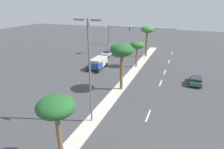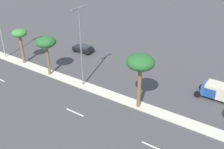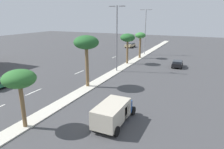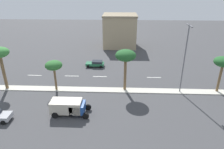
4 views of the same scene
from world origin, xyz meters
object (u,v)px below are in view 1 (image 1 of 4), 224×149
at_px(sedan_green_center, 196,80).
at_px(palm_tree_outboard, 122,51).
at_px(box_truck, 98,63).
at_px(traffic_signal_gantry, 126,32).
at_px(sedan_silver_right, 107,53).
at_px(palm_tree_mid, 147,31).
at_px(palm_tree_center, 137,46).
at_px(palm_tree_inboard, 56,108).
at_px(directional_road_sign, 89,44).
at_px(street_lamp_mid, 90,66).

bearing_deg(sedan_green_center, palm_tree_outboard, 30.50).
bearing_deg(box_truck, traffic_signal_gantry, -87.18).
xyz_separation_m(sedan_silver_right, sedan_green_center, (-20.68, 11.31, -0.01)).
height_order(palm_tree_mid, palm_tree_center, palm_tree_mid).
bearing_deg(palm_tree_center, palm_tree_outboard, 93.17).
xyz_separation_m(palm_tree_center, sedan_silver_right, (9.04, -5.76, -3.84)).
height_order(traffic_signal_gantry, palm_tree_center, traffic_signal_gantry).
bearing_deg(palm_tree_inboard, palm_tree_mid, -89.21).
distance_m(palm_tree_inboard, box_truck, 25.51).
bearing_deg(sedan_silver_right, palm_tree_inboard, 106.08).
relative_size(directional_road_sign, palm_tree_inboard, 0.59).
xyz_separation_m(traffic_signal_gantry, box_truck, (-1.14, 23.08, -3.01)).
bearing_deg(palm_tree_center, sedan_silver_right, -32.51).
height_order(directional_road_sign, palm_tree_inboard, palm_tree_inboard).
distance_m(palm_tree_mid, palm_tree_outboard, 21.00).
relative_size(traffic_signal_gantry, directional_road_sign, 5.60).
relative_size(palm_tree_outboard, street_lamp_mid, 0.63).
xyz_separation_m(palm_tree_center, street_lamp_mid, (-0.27, 21.50, 2.11)).
distance_m(traffic_signal_gantry, palm_tree_center, 20.72).
bearing_deg(palm_tree_mid, sedan_silver_right, 19.26).
xyz_separation_m(directional_road_sign, palm_tree_inboard, (-15.09, 34.57, 2.66)).
xyz_separation_m(palm_tree_outboard, sedan_silver_right, (9.71, -17.77, -5.46)).
height_order(directional_road_sign, palm_tree_mid, palm_tree_mid).
xyz_separation_m(palm_tree_inboard, sedan_silver_right, (9.73, -33.77, -4.61)).
height_order(palm_tree_center, street_lamp_mid, street_lamp_mid).
xyz_separation_m(palm_tree_center, palm_tree_outboard, (-0.66, 12.01, 1.62)).
relative_size(palm_tree_center, street_lamp_mid, 0.47).
bearing_deg(palm_tree_mid, street_lamp_mid, 90.17).
distance_m(directional_road_sign, palm_tree_center, 15.94).
xyz_separation_m(palm_tree_mid, palm_tree_inboard, (-0.51, 36.99, -1.10)).
distance_m(traffic_signal_gantry, sedan_green_center, 31.77).
relative_size(directional_road_sign, palm_tree_mid, 0.49).
bearing_deg(sedan_silver_right, palm_tree_outboard, 118.64).
distance_m(sedan_green_center, box_truck, 18.76).
bearing_deg(sedan_green_center, palm_tree_mid, -51.75).
bearing_deg(sedan_silver_right, palm_tree_center, 147.49).
distance_m(palm_tree_center, box_truck, 8.81).
relative_size(sedan_silver_right, box_truck, 0.75).
relative_size(sedan_silver_right, sedan_green_center, 1.01).
bearing_deg(palm_tree_outboard, sedan_green_center, -149.50).
distance_m(palm_tree_center, street_lamp_mid, 21.61).
bearing_deg(palm_tree_outboard, box_truck, -45.87).
distance_m(palm_tree_mid, box_truck, 15.81).
distance_m(directional_road_sign, sedan_silver_right, 5.76).
distance_m(palm_tree_outboard, box_truck, 12.16).
relative_size(traffic_signal_gantry, street_lamp_mid, 1.80).
bearing_deg(box_truck, palm_tree_outboard, 134.13).
bearing_deg(street_lamp_mid, directional_road_sign, -62.41).
relative_size(palm_tree_inboard, street_lamp_mid, 0.55).
height_order(palm_tree_mid, palm_tree_outboard, palm_tree_mid).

